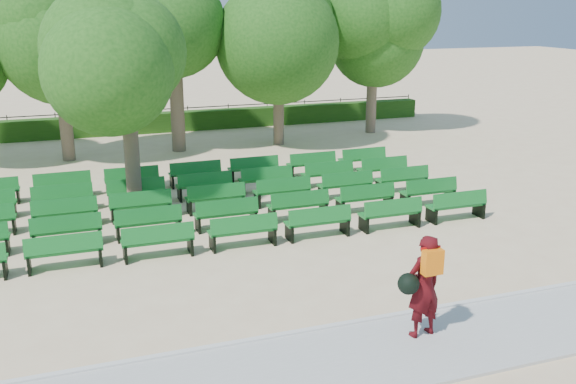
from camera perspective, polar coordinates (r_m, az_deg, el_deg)
name	(u,v)px	position (r m, az deg, el deg)	size (l,w,h in m)	color
ground	(254,223)	(17.66, -3.04, -2.76)	(120.00, 120.00, 0.00)	beige
paving	(378,356)	(11.37, 8.04, -14.20)	(30.00, 2.20, 0.06)	#B7B7B2
curb	(350,324)	(12.25, 5.53, -11.60)	(30.00, 0.12, 0.10)	silver
hedge	(169,122)	(30.84, -10.56, 6.15)	(26.00, 0.70, 0.90)	#234E14
fence	(168,130)	(31.31, -10.64, 5.46)	(26.00, 0.10, 1.02)	black
tree_line	(185,149)	(27.05, -9.12, 3.83)	(21.80, 6.80, 7.04)	#265E19
bench_array	(215,209)	(18.68, -6.53, -1.48)	(1.71, 0.61, 1.06)	#137025
tree_among	(126,72)	(18.54, -14.20, 10.30)	(3.98, 3.98, 5.79)	brown
person	(423,285)	(11.61, 11.92, -8.09)	(0.92, 0.58, 1.90)	#43090E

